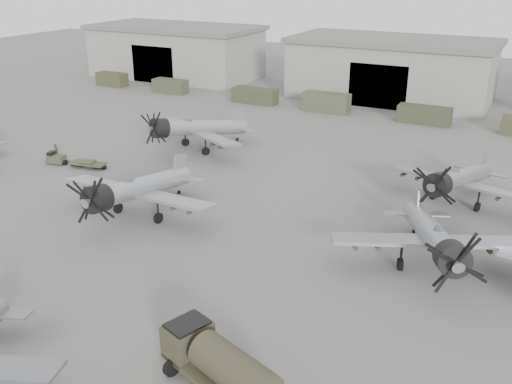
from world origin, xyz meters
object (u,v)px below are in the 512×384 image
aircraft_mid_1 (135,189)px  aircraft_far_0 (193,128)px  fuel_tanker (221,363)px  ground_crew (56,151)px  aircraft_far_1 (457,180)px  tug_trailer (68,161)px  aircraft_mid_2 (435,238)px

aircraft_mid_1 → aircraft_far_0: size_ratio=1.02×
aircraft_mid_1 → fuel_tanker: bearing=-39.8°
aircraft_mid_1 → ground_crew: (-16.62, 7.92, -1.66)m
aircraft_far_0 → aircraft_far_1: size_ratio=1.03×
aircraft_far_1 → aircraft_far_0: bearing=-171.1°
aircraft_mid_1 → tug_trailer: size_ratio=2.10×
aircraft_far_0 → aircraft_mid_2: bearing=-2.6°
aircraft_mid_1 → fuel_tanker: aircraft_mid_1 is taller
aircraft_mid_1 → fuel_tanker: size_ratio=1.85×
aircraft_far_1 → aircraft_mid_1: bearing=-132.9°
fuel_tanker → tug_trailer: fuel_tanker is taller
fuel_tanker → aircraft_mid_2: bearing=87.3°
aircraft_far_1 → tug_trailer: size_ratio=1.99×
tug_trailer → ground_crew: ground_crew is taller
aircraft_far_0 → aircraft_far_1: (27.47, -2.54, -0.15)m
aircraft_far_0 → ground_crew: 14.31m
tug_trailer → fuel_tanker: bearing=-44.1°
aircraft_mid_1 → ground_crew: bearing=155.5°
aircraft_mid_2 → tug_trailer: bearing=148.4°
aircraft_far_0 → aircraft_mid_1: bearing=-47.1°
aircraft_mid_1 → aircraft_far_0: bearing=109.1°
fuel_tanker → tug_trailer: (-29.97, 20.69, -1.05)m
aircraft_far_1 → fuel_tanker: aircraft_far_1 is taller
aircraft_far_0 → aircraft_far_1: 27.58m
aircraft_far_1 → aircraft_mid_2: bearing=-73.2°
aircraft_far_1 → ground_crew: bearing=-156.5°
tug_trailer → aircraft_mid_2: bearing=-16.8°
fuel_tanker → ground_crew: fuel_tanker is taller
ground_crew → aircraft_mid_2: bearing=-111.0°
aircraft_mid_1 → aircraft_mid_2: bearing=6.7°
ground_crew → aircraft_far_0: bearing=-64.2°
tug_trailer → aircraft_mid_1: bearing=-35.8°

